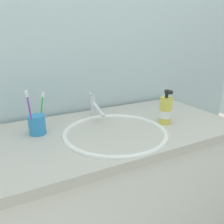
{
  "coord_description": "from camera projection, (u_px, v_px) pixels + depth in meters",
  "views": [
    {
      "loc": [
        -0.47,
        -0.89,
        1.3
      ],
      "look_at": [
        -0.02,
        -0.03,
        0.97
      ],
      "focal_mm": 37.01,
      "sensor_mm": 36.0,
      "label": 1
    }
  ],
  "objects": [
    {
      "name": "toothbrush_cup",
      "position": [
        37.0,
        125.0,
        1.01
      ],
      "size": [
        0.07,
        0.07,
        0.09
      ],
      "primitive_type": "cylinder",
      "color": "#338CCC",
      "rests_on": "vanity_counter"
    },
    {
      "name": "vanity_counter",
      "position": [
        112.0,
        204.0,
        1.23
      ],
      "size": [
        1.18,
        0.6,
        0.88
      ],
      "color": "silver",
      "rests_on": "ground"
    },
    {
      "name": "toothbrush_green",
      "position": [
        42.0,
        109.0,
        1.03
      ],
      "size": [
        0.05,
        0.04,
        0.17
      ],
      "color": "green",
      "rests_on": "toothbrush_cup"
    },
    {
      "name": "faucet",
      "position": [
        95.0,
        107.0,
        1.19
      ],
      "size": [
        0.02,
        0.17,
        0.13
      ],
      "color": "silver",
      "rests_on": "sink_basin"
    },
    {
      "name": "tiled_wall_back",
      "position": [
        84.0,
        54.0,
        1.27
      ],
      "size": [
        2.38,
        0.04,
        2.4
      ],
      "primitive_type": "cube",
      "color": "silver",
      "rests_on": "ground"
    },
    {
      "name": "toothbrush_purple",
      "position": [
        30.0,
        111.0,
        0.95
      ],
      "size": [
        0.03,
        0.04,
        0.2
      ],
      "color": "purple",
      "rests_on": "toothbrush_cup"
    },
    {
      "name": "sink_basin",
      "position": [
        115.0,
        142.0,
        1.04
      ],
      "size": [
        0.47,
        0.47,
        0.12
      ],
      "color": "white",
      "rests_on": "vanity_counter"
    },
    {
      "name": "soap_dispenser",
      "position": [
        166.0,
        111.0,
        1.13
      ],
      "size": [
        0.06,
        0.06,
        0.17
      ],
      "color": "#DBCC4C",
      "rests_on": "vanity_counter"
    }
  ]
}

